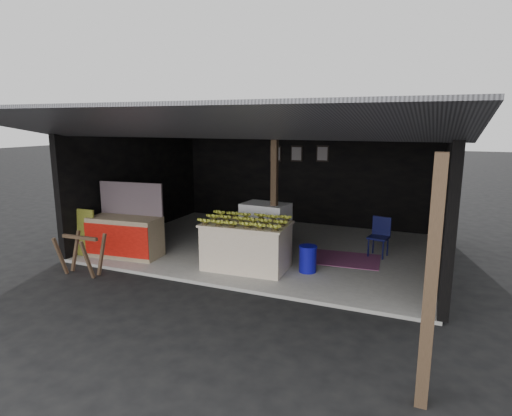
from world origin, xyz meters
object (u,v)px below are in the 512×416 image
at_px(water_barrel, 308,260).
at_px(plastic_chair, 380,233).
at_px(sawhorse, 81,251).
at_px(white_crate, 266,228).
at_px(banana_table, 247,246).
at_px(neighbor_stall, 126,234).

distance_m(water_barrel, plastic_chair, 1.87).
bearing_deg(sawhorse, white_crate, 40.91).
bearing_deg(banana_table, white_crate, 89.15).
xyz_separation_m(neighbor_stall, plastic_chair, (4.76, 2.05, 0.02)).
height_order(white_crate, water_barrel, white_crate).
bearing_deg(sawhorse, banana_table, 25.46).
xyz_separation_m(neighbor_stall, sawhorse, (-0.10, -1.10, -0.04)).
bearing_deg(plastic_chair, white_crate, -151.69).
bearing_deg(white_crate, plastic_chair, 22.65).
xyz_separation_m(white_crate, sawhorse, (-2.63, -2.44, -0.11)).
distance_m(white_crate, plastic_chair, 2.34).
bearing_deg(water_barrel, banana_table, -167.33).
height_order(sawhorse, plastic_chair, plastic_chair).
height_order(banana_table, neighbor_stall, neighbor_stall).
bearing_deg(banana_table, neighbor_stall, -176.84).
distance_m(neighbor_stall, sawhorse, 1.11).
distance_m(banana_table, water_barrel, 1.16).
distance_m(neighbor_stall, water_barrel, 3.73).
xyz_separation_m(neighbor_stall, water_barrel, (3.69, 0.53, -0.22)).
bearing_deg(sawhorse, neighbor_stall, 82.93).
height_order(water_barrel, plastic_chair, plastic_chair).
xyz_separation_m(banana_table, white_crate, (-0.04, 1.06, 0.09)).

